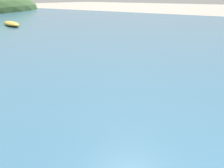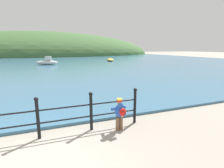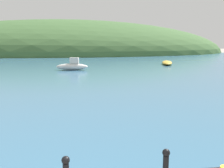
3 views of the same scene
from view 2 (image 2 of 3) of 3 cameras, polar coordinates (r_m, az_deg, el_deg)
The scene contains 6 objects.
water at distance 35.52m, azimuth -21.84°, elevation 6.90°, with size 80.00×60.00×0.10m, color #386684.
far_hillside at distance 69.89m, azimuth -21.57°, elevation 8.83°, with size 82.31×45.27×16.54m.
iron_railing at distance 5.37m, azimuth -31.24°, elevation -10.25°, with size 7.63×0.12×1.21m.
child_in_coat at distance 5.37m, azimuth 2.54°, elevation -8.92°, with size 0.42×0.55×1.00m.
boat_far_left at distance 33.88m, azimuth -0.56°, elevation 7.99°, with size 2.64×4.79×0.43m.
boat_mid_harbor at distance 27.15m, azimuth -20.51°, elevation 6.72°, with size 3.17×1.34×1.22m.
Camera 2 is at (0.52, -3.43, 2.49)m, focal length 28.00 mm.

